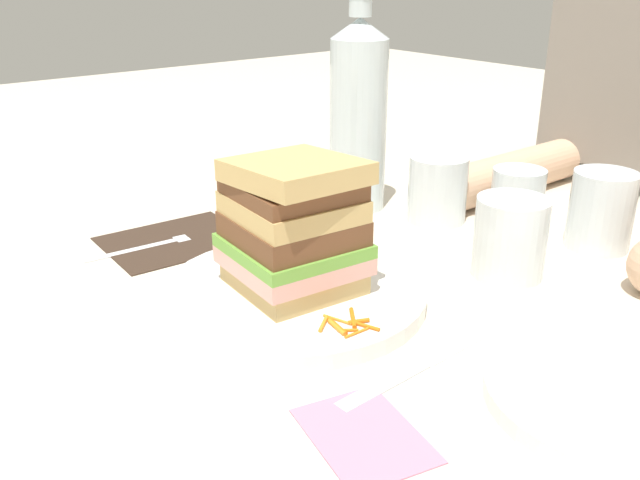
% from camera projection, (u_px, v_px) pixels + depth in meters
% --- Properties ---
extents(ground_plane, '(3.00, 3.00, 0.00)m').
position_uv_depth(ground_plane, '(297.00, 303.00, 0.67)').
color(ground_plane, beige).
extents(main_plate, '(0.26, 0.26, 0.02)m').
position_uv_depth(main_plate, '(296.00, 293.00, 0.67)').
color(main_plate, white).
rests_on(main_plate, ground_plane).
extents(sandwich, '(0.12, 0.12, 0.13)m').
position_uv_depth(sandwich, '(296.00, 226.00, 0.65)').
color(sandwich, tan).
rests_on(sandwich, main_plate).
extents(carrot_shred_0, '(0.01, 0.02, 0.00)m').
position_uv_depth(carrot_shred_0, '(256.00, 248.00, 0.75)').
color(carrot_shred_0, orange).
rests_on(carrot_shred_0, main_plate).
extents(carrot_shred_1, '(0.02, 0.02, 0.00)m').
position_uv_depth(carrot_shred_1, '(241.00, 260.00, 0.72)').
color(carrot_shred_1, orange).
rests_on(carrot_shred_1, main_plate).
extents(carrot_shred_2, '(0.01, 0.02, 0.00)m').
position_uv_depth(carrot_shred_2, '(250.00, 261.00, 0.72)').
color(carrot_shred_2, orange).
rests_on(carrot_shred_2, main_plate).
extents(carrot_shred_3, '(0.02, 0.03, 0.00)m').
position_uv_depth(carrot_shred_3, '(252.00, 251.00, 0.75)').
color(carrot_shred_3, orange).
rests_on(carrot_shred_3, main_plate).
extents(carrot_shred_4, '(0.02, 0.01, 0.00)m').
position_uv_depth(carrot_shred_4, '(247.00, 248.00, 0.75)').
color(carrot_shred_4, orange).
rests_on(carrot_shred_4, main_plate).
extents(carrot_shred_5, '(0.00, 0.02, 0.00)m').
position_uv_depth(carrot_shred_5, '(246.00, 261.00, 0.72)').
color(carrot_shred_5, orange).
rests_on(carrot_shred_5, main_plate).
extents(carrot_shred_6, '(0.01, 0.02, 0.00)m').
position_uv_depth(carrot_shred_6, '(358.00, 321.00, 0.60)').
color(carrot_shred_6, orange).
rests_on(carrot_shred_6, main_plate).
extents(carrot_shred_7, '(0.02, 0.02, 0.00)m').
position_uv_depth(carrot_shred_7, '(323.00, 324.00, 0.60)').
color(carrot_shred_7, orange).
rests_on(carrot_shred_7, main_plate).
extents(carrot_shred_8, '(0.03, 0.01, 0.00)m').
position_uv_depth(carrot_shred_8, '(337.00, 327.00, 0.59)').
color(carrot_shred_8, orange).
rests_on(carrot_shred_8, main_plate).
extents(carrot_shred_9, '(0.03, 0.02, 0.00)m').
position_uv_depth(carrot_shred_9, '(352.00, 318.00, 0.60)').
color(carrot_shred_9, orange).
rests_on(carrot_shred_9, main_plate).
extents(carrot_shred_10, '(0.03, 0.01, 0.00)m').
position_uv_depth(carrot_shred_10, '(336.00, 325.00, 0.59)').
color(carrot_shred_10, orange).
rests_on(carrot_shred_10, main_plate).
extents(carrot_shred_11, '(0.00, 0.03, 0.00)m').
position_uv_depth(carrot_shred_11, '(357.00, 333.00, 0.58)').
color(carrot_shred_11, orange).
rests_on(carrot_shred_11, main_plate).
extents(carrot_shred_12, '(0.02, 0.01, 0.00)m').
position_uv_depth(carrot_shred_12, '(364.00, 327.00, 0.59)').
color(carrot_shred_12, orange).
rests_on(carrot_shred_12, main_plate).
extents(carrot_shred_13, '(0.01, 0.02, 0.00)m').
position_uv_depth(carrot_shred_13, '(348.00, 330.00, 0.59)').
color(carrot_shred_13, orange).
rests_on(carrot_shred_13, main_plate).
extents(carrot_shred_14, '(0.03, 0.01, 0.00)m').
position_uv_depth(carrot_shred_14, '(337.00, 320.00, 0.60)').
color(carrot_shred_14, orange).
rests_on(carrot_shred_14, main_plate).
extents(napkin_dark, '(0.14, 0.17, 0.00)m').
position_uv_depth(napkin_dark, '(175.00, 240.00, 0.82)').
color(napkin_dark, '#38281E').
rests_on(napkin_dark, ground_plane).
extents(fork, '(0.03, 0.17, 0.00)m').
position_uv_depth(fork, '(157.00, 241.00, 0.80)').
color(fork, silver).
rests_on(fork, napkin_dark).
extents(knife, '(0.02, 0.20, 0.00)m').
position_uv_depth(knife, '(423.00, 363.00, 0.57)').
color(knife, silver).
rests_on(knife, ground_plane).
extents(juice_glass, '(0.08, 0.08, 0.08)m').
position_uv_depth(juice_glass, '(509.00, 242.00, 0.72)').
color(juice_glass, white).
rests_on(juice_glass, ground_plane).
extents(water_bottle, '(0.07, 0.07, 0.28)m').
position_uv_depth(water_bottle, '(358.00, 114.00, 0.88)').
color(water_bottle, silver).
rests_on(water_bottle, ground_plane).
extents(empty_tumbler_0, '(0.07, 0.07, 0.08)m').
position_uv_depth(empty_tumbler_0, '(438.00, 189.00, 0.87)').
color(empty_tumbler_0, silver).
rests_on(empty_tumbler_0, ground_plane).
extents(empty_tumbler_1, '(0.07, 0.07, 0.09)m').
position_uv_depth(empty_tumbler_1, '(601.00, 211.00, 0.78)').
color(empty_tumbler_1, silver).
rests_on(empty_tumbler_1, ground_plane).
extents(empty_tumbler_2, '(0.07, 0.07, 0.07)m').
position_uv_depth(empty_tumbler_2, '(518.00, 198.00, 0.85)').
color(empty_tumbler_2, silver).
rests_on(empty_tumbler_2, ground_plane).
extents(side_plate, '(0.19, 0.19, 0.01)m').
position_uv_depth(side_plate, '(615.00, 395.00, 0.52)').
color(side_plate, white).
rests_on(side_plate, ground_plane).
extents(napkin_pink, '(0.11, 0.09, 0.00)m').
position_uv_depth(napkin_pink, '(364.00, 435.00, 0.48)').
color(napkin_pink, pink).
rests_on(napkin_pink, ground_plane).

